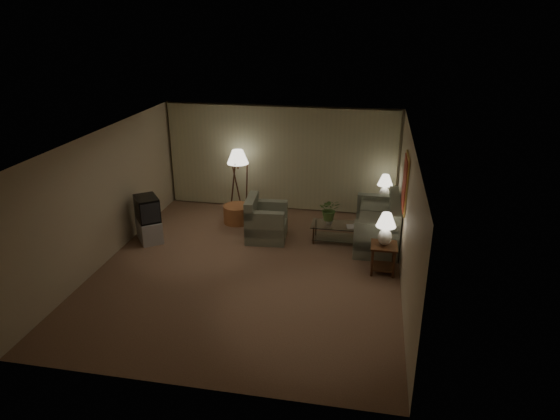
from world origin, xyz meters
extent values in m
plane|color=#8F6A4F|center=(0.00, 0.00, 0.00)|extent=(7.00, 7.00, 0.00)
cube|color=#BFAF93|center=(0.00, 3.50, 1.35)|extent=(6.00, 0.04, 2.70)
cube|color=#BFAF93|center=(-3.00, 0.00, 1.35)|extent=(0.04, 7.00, 2.70)
cube|color=#BFAF93|center=(3.00, 0.00, 1.35)|extent=(0.04, 7.00, 2.70)
cube|color=white|center=(0.00, 0.00, 2.70)|extent=(6.00, 7.00, 0.04)
cube|color=#BBBB91|center=(0.00, 3.42, 1.35)|extent=(5.85, 0.12, 2.65)
cube|color=gold|center=(2.98, 0.80, 1.75)|extent=(0.03, 0.90, 1.10)
cube|color=maroon|center=(2.95, 0.80, 1.75)|extent=(0.02, 0.80, 1.00)
cube|color=gray|center=(2.50, 1.70, 0.22)|extent=(1.88, 0.94, 0.44)
cube|color=gray|center=(0.04, 1.48, 0.20)|extent=(1.07, 1.02, 0.41)
cube|color=#361C0E|center=(2.65, 0.35, 0.58)|extent=(0.52, 0.52, 0.04)
cube|color=#361C0E|center=(2.65, 0.35, 0.12)|extent=(0.44, 0.44, 0.02)
cylinder|color=#361C0E|center=(2.44, 0.15, 0.28)|extent=(0.05, 0.05, 0.56)
cylinder|color=#361C0E|center=(2.44, 0.56, 0.28)|extent=(0.05, 0.05, 0.56)
cylinder|color=#361C0E|center=(2.86, 0.15, 0.28)|extent=(0.05, 0.05, 0.56)
cylinder|color=#361C0E|center=(2.86, 0.56, 0.28)|extent=(0.05, 0.05, 0.56)
cube|color=#361C0E|center=(2.65, 2.90, 0.58)|extent=(0.51, 0.43, 0.04)
cube|color=#361C0E|center=(2.65, 2.90, 0.12)|extent=(0.43, 0.36, 0.02)
cylinder|color=#361C0E|center=(2.44, 2.74, 0.28)|extent=(0.05, 0.05, 0.56)
cylinder|color=#361C0E|center=(2.44, 3.06, 0.28)|extent=(0.05, 0.05, 0.56)
cylinder|color=#361C0E|center=(2.86, 2.74, 0.28)|extent=(0.05, 0.05, 0.56)
cylinder|color=#361C0E|center=(2.86, 3.06, 0.28)|extent=(0.05, 0.05, 0.56)
ellipsoid|color=white|center=(2.65, 0.35, 0.77)|extent=(0.27, 0.27, 0.34)
cylinder|color=white|center=(2.65, 0.35, 0.98)|extent=(0.03, 0.03, 0.08)
cone|color=#EDE3CA|center=(2.65, 0.35, 1.13)|extent=(0.39, 0.39, 0.27)
ellipsoid|color=white|center=(2.65, 2.90, 0.76)|extent=(0.26, 0.26, 0.32)
cylinder|color=white|center=(2.65, 2.90, 0.96)|extent=(0.03, 0.03, 0.07)
cone|color=#EDE3CA|center=(2.65, 2.90, 1.11)|extent=(0.37, 0.37, 0.26)
cube|color=silver|center=(1.60, 1.60, 0.41)|extent=(1.08, 0.59, 0.02)
cube|color=silver|center=(1.60, 1.60, 0.10)|extent=(1.01, 0.51, 0.01)
cylinder|color=#452D1B|center=(1.13, 1.38, 0.20)|extent=(0.04, 0.04, 0.40)
cylinder|color=#452D1B|center=(1.13, 1.83, 0.20)|extent=(0.04, 0.04, 0.40)
cylinder|color=#452D1B|center=(2.07, 1.38, 0.20)|extent=(0.04, 0.04, 0.40)
cylinder|color=#452D1B|center=(2.07, 1.83, 0.20)|extent=(0.04, 0.04, 0.40)
cube|color=#ABABAD|center=(-2.55, 0.89, 0.25)|extent=(1.16, 1.16, 0.50)
cube|color=black|center=(-2.55, 0.89, 0.77)|extent=(1.07, 1.07, 0.54)
cylinder|color=#361C0E|center=(-0.98, 2.88, 1.30)|extent=(0.04, 0.04, 0.24)
cone|color=#EDE3CA|center=(-0.98, 2.88, 1.49)|extent=(0.54, 0.54, 0.34)
cylinder|color=#B46D3D|center=(-0.87, 2.26, 0.22)|extent=(0.81, 0.81, 0.44)
imported|color=white|center=(1.45, 1.60, 0.49)|extent=(0.14, 0.14, 0.15)
imported|color=#4F7534|center=(1.45, 1.60, 0.82)|extent=(0.51, 0.46, 0.51)
imported|color=olive|center=(1.85, 1.50, 0.42)|extent=(0.22, 0.28, 0.02)
camera|label=1|loc=(2.28, -8.69, 4.87)|focal=32.00mm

